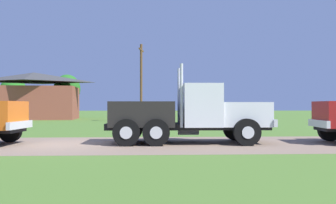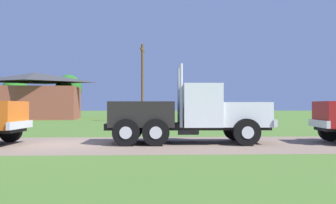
% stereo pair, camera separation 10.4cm
% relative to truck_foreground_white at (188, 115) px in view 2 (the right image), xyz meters
% --- Properties ---
extents(ground_plane, '(200.00, 200.00, 0.00)m').
position_rel_truck_foreground_white_xyz_m(ground_plane, '(-5.33, -0.38, -1.29)').
color(ground_plane, '#4E752B').
extents(dirt_track, '(120.00, 6.85, 0.01)m').
position_rel_truck_foreground_white_xyz_m(dirt_track, '(-5.33, -0.38, -1.29)').
color(dirt_track, '#856E5A').
rests_on(dirt_track, ground_plane).
extents(truck_foreground_white, '(7.47, 2.81, 3.51)m').
position_rel_truck_foreground_white_xyz_m(truck_foreground_white, '(0.00, 0.00, 0.00)').
color(truck_foreground_white, black).
rests_on(truck_foreground_white, ground_plane).
extents(shed_building, '(11.18, 7.11, 5.82)m').
position_rel_truck_foreground_white_xyz_m(shed_building, '(-16.29, 28.43, 1.51)').
color(shed_building, '#964B39').
rests_on(shed_building, ground_plane).
extents(utility_pole_near, '(0.47, 2.20, 8.14)m').
position_rel_truck_foreground_white_xyz_m(utility_pole_near, '(-2.75, 20.94, 3.03)').
color(utility_pole_near, brown).
rests_on(utility_pole_near, ground_plane).
extents(tree_left, '(4.02, 4.02, 6.38)m').
position_rel_truck_foreground_white_xyz_m(tree_left, '(-24.25, 42.47, 2.86)').
color(tree_left, '#513823').
rests_on(tree_left, ground_plane).
extents(tree_mid, '(3.54, 3.54, 5.92)m').
position_rel_truck_foreground_white_xyz_m(tree_mid, '(-13.14, 32.36, 2.65)').
color(tree_mid, '#513823').
rests_on(tree_mid, ground_plane).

